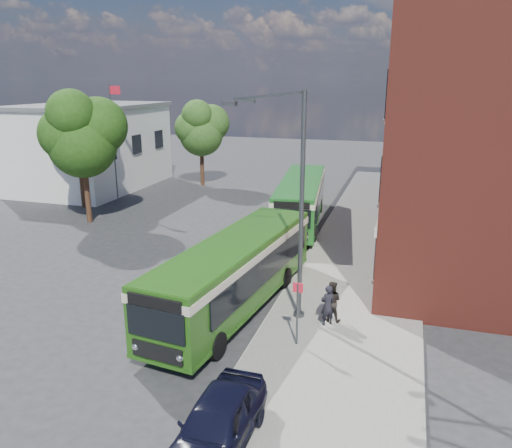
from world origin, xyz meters
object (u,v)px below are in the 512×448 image
(bus_front, at_px, (235,268))
(parked_car, at_px, (217,424))
(street_lamp, at_px, (292,204))
(bus_rear, at_px, (301,197))

(bus_front, bearing_deg, parked_car, -73.83)
(street_lamp, relative_size, bus_front, 0.77)
(bus_front, xyz_separation_m, parked_car, (2.38, -8.19, -0.96))
(street_lamp, distance_m, bus_rear, 14.34)
(street_lamp, height_order, parked_car, street_lamp)
(bus_front, height_order, parked_car, bus_front)
(bus_rear, height_order, parked_car, bus_rear)
(street_lamp, height_order, bus_front, street_lamp)
(bus_front, xyz_separation_m, bus_rear, (-0.15, 13.60, 0.00))
(parked_car, bearing_deg, bus_rear, 97.54)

